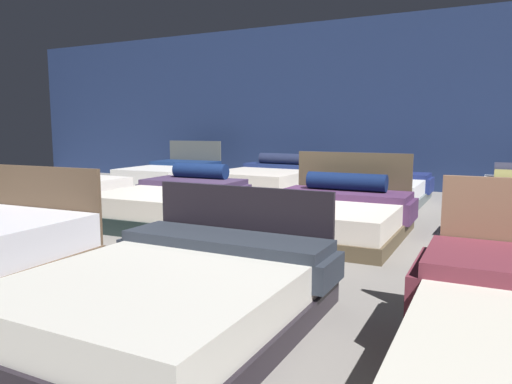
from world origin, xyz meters
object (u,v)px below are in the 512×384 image
Objects in this scene: bed_4 at (56,194)px; bed_10 at (381,189)px; bed_5 at (172,203)px; bed_6 at (333,216)px; bed_2 at (174,294)px; bed_9 at (267,181)px; bed_8 at (171,176)px.

bed_4 is 1.04× the size of bed_10.
bed_6 is (2.25, 0.12, -0.01)m from bed_5.
bed_2 reaches higher than bed_9.
bed_10 is (4.44, 0.03, -0.03)m from bed_8.
bed_8 is (-0.03, 3.03, 0.03)m from bed_4.
bed_4 is 0.92× the size of bed_8.
bed_8 is 2.28m from bed_9.
bed_5 is at bearing -55.68° from bed_8.
bed_4 is (-4.41, 2.88, 0.01)m from bed_2.
bed_9 is (2.28, -0.05, 0.00)m from bed_8.
bed_6 is 5.37m from bed_8.
bed_6 reaches higher than bed_10.
bed_4 is 1.04× the size of bed_6.
bed_8 reaches higher than bed_2.
bed_9 is at bearing 127.71° from bed_6.
bed_2 is 1.02× the size of bed_10.
bed_9 is 2.16m from bed_10.
bed_8 is 4.44m from bed_10.
bed_5 is 1.07× the size of bed_10.
bed_8 is (-2.27, 3.02, 0.00)m from bed_5.
bed_9 is (-2.24, 2.85, 0.01)m from bed_6.
bed_5 is 3.74m from bed_10.
bed_6 reaches higher than bed_2.
bed_5 is (-2.16, 2.89, 0.03)m from bed_2.
bed_6 reaches higher than bed_4.
bed_5 is 2.25m from bed_6.
bed_9 reaches higher than bed_4.
bed_8 is at bearing 126.84° from bed_2.
bed_8 reaches higher than bed_5.
bed_10 is at bearing 89.90° from bed_2.
bed_9 is at bearing -177.94° from bed_10.
bed_2 is at bearing -54.88° from bed_5.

